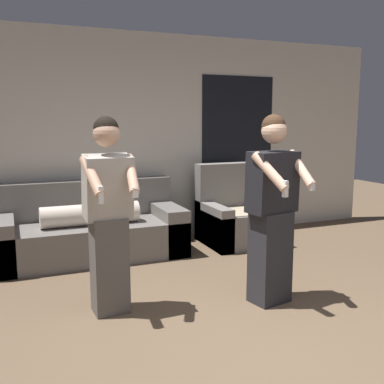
# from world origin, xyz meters

# --- Properties ---
(ground_plane) EXTENTS (14.00, 14.00, 0.00)m
(ground_plane) POSITION_xyz_m (0.00, 0.00, 0.00)
(ground_plane) COLOR brown
(wall_back) EXTENTS (7.00, 0.07, 2.70)m
(wall_back) POSITION_xyz_m (0.02, 3.32, 1.35)
(wall_back) COLOR beige
(wall_back) RESTS_ON ground_plane
(couch) EXTENTS (2.18, 0.93, 0.87)m
(couch) POSITION_xyz_m (-0.85, 2.82, 0.30)
(couch) COLOR slate
(couch) RESTS_ON ground_plane
(armchair) EXTENTS (0.84, 0.83, 1.02)m
(armchair) POSITION_xyz_m (1.02, 2.71, 0.32)
(armchair) COLOR slate
(armchair) RESTS_ON ground_plane
(person_left) EXTENTS (0.44, 0.49, 1.63)m
(person_left) POSITION_xyz_m (-0.95, 1.18, 0.84)
(person_left) COLOR #56514C
(person_left) RESTS_ON ground_plane
(person_right) EXTENTS (0.50, 0.52, 1.65)m
(person_right) POSITION_xyz_m (0.40, 0.86, 0.83)
(person_right) COLOR #28282D
(person_right) RESTS_ON ground_plane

